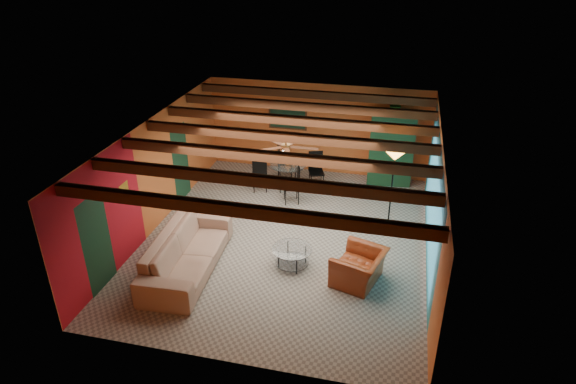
% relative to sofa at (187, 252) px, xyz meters
% --- Properties ---
extents(room, '(6.52, 8.01, 2.71)m').
position_rel_sofa_xyz_m(room, '(1.77, 1.77, 1.93)').
color(room, gray).
rests_on(room, ground).
extents(sofa, '(1.32, 3.03, 0.87)m').
position_rel_sofa_xyz_m(sofa, '(0.00, 0.00, 0.00)').
color(sofa, '#997563').
rests_on(sofa, ground).
extents(armchair, '(1.21, 1.30, 0.70)m').
position_rel_sofa_xyz_m(armchair, '(3.63, 0.40, -0.08)').
color(armchair, maroon).
rests_on(armchair, ground).
extents(coffee_table, '(1.07, 1.07, 0.45)m').
position_rel_sofa_xyz_m(coffee_table, '(2.16, 0.62, -0.21)').
color(coffee_table, white).
rests_on(coffee_table, ground).
extents(dining_table, '(2.58, 2.58, 1.05)m').
position_rel_sofa_xyz_m(dining_table, '(1.21, 4.24, 0.09)').
color(dining_table, white).
rests_on(dining_table, ground).
extents(armoire, '(1.25, 0.71, 2.09)m').
position_rel_sofa_xyz_m(armoire, '(3.97, 5.36, 0.61)').
color(armoire, maroon).
rests_on(armoire, ground).
extents(floor_lamp, '(0.57, 0.57, 2.14)m').
position_rel_sofa_xyz_m(floor_lamp, '(4.10, 2.51, 0.64)').
color(floor_lamp, black).
rests_on(floor_lamp, ground).
extents(ceiling_fan, '(1.50, 1.50, 0.44)m').
position_rel_sofa_xyz_m(ceiling_fan, '(1.77, 1.66, 1.93)').
color(ceiling_fan, '#472614').
rests_on(ceiling_fan, ceiling).
extents(painting, '(1.05, 0.03, 0.65)m').
position_rel_sofa_xyz_m(painting, '(0.87, 5.62, 1.22)').
color(painting, black).
rests_on(painting, wall_back).
extents(potted_plant, '(0.57, 0.52, 0.53)m').
position_rel_sofa_xyz_m(potted_plant, '(3.97, 5.36, 1.92)').
color(potted_plant, '#26661E').
rests_on(potted_plant, armoire).
extents(vase, '(0.23, 0.23, 0.20)m').
position_rel_sofa_xyz_m(vase, '(1.21, 4.24, 0.72)').
color(vase, orange).
rests_on(vase, dining_table).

